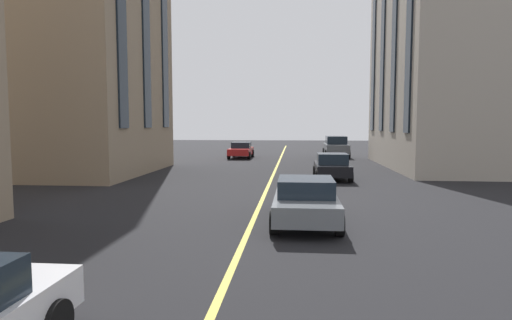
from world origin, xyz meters
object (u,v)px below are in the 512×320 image
Objects in this scene: car_grey_oncoming at (305,200)px; car_grey_trailing at (336,146)px; car_black_far at (332,166)px; car_red_parked_b at (241,150)px.

car_grey_trailing is at bearing -7.23° from car_grey_oncoming.
car_grey_trailing is 1.07× the size of car_grey_oncoming.
car_black_far is 15.86m from car_grey_trailing.
car_black_far is 15.64m from car_red_parked_b.
car_grey_oncoming is at bearing 170.97° from car_black_far.
car_grey_trailing is 1.07× the size of car_red_parked_b.
car_grey_trailing is at bearing -6.04° from car_black_far.
car_grey_oncoming is (-10.37, 1.65, 0.00)m from car_black_far.
car_red_parked_b is (14.14, 6.68, 0.00)m from car_black_far.
car_grey_trailing is 26.36m from car_grey_oncoming.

